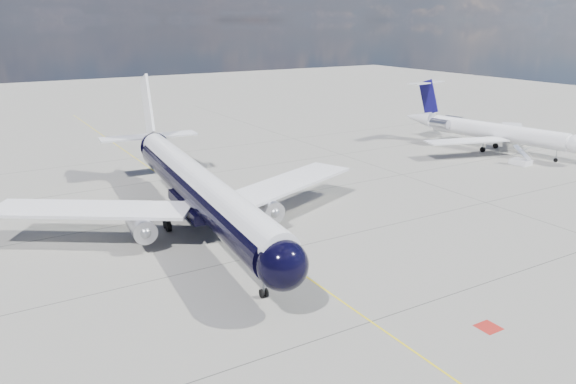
# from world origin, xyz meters

# --- Properties ---
(ground) EXTENTS (320.00, 320.00, 0.00)m
(ground) POSITION_xyz_m (0.00, 30.00, 0.00)
(ground) COLOR gray
(ground) RESTS_ON ground
(taxiway_centerline) EXTENTS (0.16, 160.00, 0.01)m
(taxiway_centerline) POSITION_xyz_m (0.00, 25.00, 0.00)
(taxiway_centerline) COLOR yellow
(taxiway_centerline) RESTS_ON ground
(red_marking) EXTENTS (1.60, 1.60, 0.01)m
(red_marking) POSITION_xyz_m (6.80, -10.00, 0.00)
(red_marking) COLOR maroon
(red_marking) RESTS_ON ground
(main_airliner) EXTENTS (41.02, 50.14, 14.48)m
(main_airliner) POSITION_xyz_m (-3.23, 20.64, 4.49)
(main_airliner) COLOR black
(main_airliner) RESTS_ON ground
(regional_jet) EXTENTS (28.04, 32.62, 11.10)m
(regional_jet) POSITION_xyz_m (53.42, 30.48, 3.50)
(regional_jet) COLOR white
(regional_jet) RESTS_ON ground
(boarding_stair) EXTENTS (2.45, 2.95, 3.04)m
(boarding_stair) POSITION_xyz_m (49.78, 20.16, 0.56)
(boarding_stair) COLOR white
(boarding_stair) RESTS_ON ground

